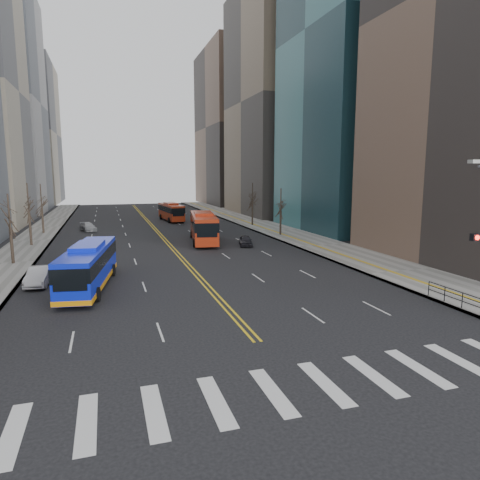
# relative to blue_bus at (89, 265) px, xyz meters

# --- Properties ---
(ground) EXTENTS (220.00, 220.00, 0.00)m
(ground) POSITION_rel_blue_bus_xyz_m (8.71, -18.91, -1.80)
(ground) COLOR black
(sidewalk_right) EXTENTS (7.00, 130.00, 0.15)m
(sidewalk_right) POSITION_rel_blue_bus_xyz_m (26.21, 26.09, -1.73)
(sidewalk_right) COLOR gray
(sidewalk_right) RESTS_ON ground
(sidewalk_left) EXTENTS (5.00, 130.00, 0.15)m
(sidewalk_left) POSITION_rel_blue_bus_xyz_m (-7.79, 26.09, -1.73)
(sidewalk_left) COLOR gray
(sidewalk_left) RESTS_ON ground
(crosswalk) EXTENTS (26.70, 4.00, 0.01)m
(crosswalk) POSITION_rel_blue_bus_xyz_m (8.71, -18.91, -1.79)
(crosswalk) COLOR silver
(crosswalk) RESTS_ON ground
(centerline) EXTENTS (0.55, 100.00, 0.01)m
(centerline) POSITION_rel_blue_bus_xyz_m (8.71, 36.09, -1.79)
(centerline) COLOR gold
(centerline) RESTS_ON ground
(office_towers) EXTENTS (83.00, 134.00, 58.00)m
(office_towers) POSITION_rel_blue_bus_xyz_m (8.84, 49.59, 22.12)
(office_towers) COLOR gray
(office_towers) RESTS_ON ground
(pedestrian_railing) EXTENTS (0.06, 6.06, 1.02)m
(pedestrian_railing) POSITION_rel_blue_bus_xyz_m (23.01, -12.91, -0.98)
(pedestrian_railing) COLOR black
(pedestrian_railing) RESTS_ON sidewalk_right
(street_trees) EXTENTS (35.20, 47.20, 7.60)m
(street_trees) POSITION_rel_blue_bus_xyz_m (1.53, 15.64, 3.07)
(street_trees) COLOR #2C241B
(street_trees) RESTS_ON ground
(blue_bus) EXTENTS (4.32, 12.02, 3.43)m
(blue_bus) POSITION_rel_blue_bus_xyz_m (0.00, 0.00, 0.00)
(blue_bus) COLOR #0E22D8
(blue_bus) RESTS_ON ground
(red_bus_near) EXTENTS (4.61, 12.42, 3.82)m
(red_bus_near) POSITION_rel_blue_bus_xyz_m (13.22, 18.98, 0.32)
(red_bus_near) COLOR #A52A11
(red_bus_near) RESTS_ON ground
(red_bus_far) EXTENTS (3.43, 10.70, 3.35)m
(red_bus_far) POSITION_rel_blue_bus_xyz_m (12.87, 44.43, 0.07)
(red_bus_far) COLOR #A52A11
(red_bus_far) RESTS_ON ground
(car_white) EXTENTS (1.85, 4.46, 1.44)m
(car_white) POSITION_rel_blue_bus_xyz_m (-3.79, 2.12, -1.08)
(car_white) COLOR silver
(car_white) RESTS_ON ground
(car_dark_mid) EXTENTS (2.28, 3.89, 1.24)m
(car_dark_mid) POSITION_rel_blue_bus_xyz_m (17.42, 14.63, -1.18)
(car_dark_mid) COLOR black
(car_dark_mid) RESTS_ON ground
(car_silver) EXTENTS (2.83, 4.54, 1.23)m
(car_silver) POSITION_rel_blue_bus_xyz_m (-1.18, 34.23, -1.19)
(car_silver) COLOR #97989C
(car_silver) RESTS_ON ground
(car_dark_far) EXTENTS (2.28, 4.08, 1.08)m
(car_dark_far) POSITION_rel_blue_bus_xyz_m (19.05, 40.72, -1.26)
(car_dark_far) COLOR black
(car_dark_far) RESTS_ON ground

